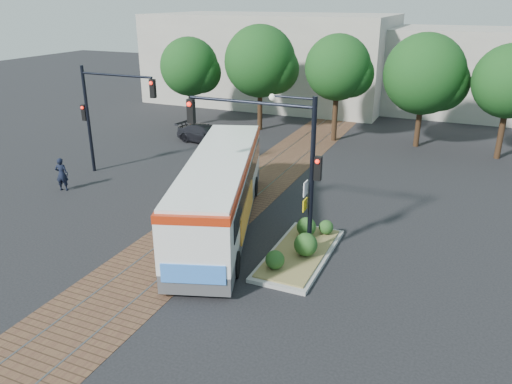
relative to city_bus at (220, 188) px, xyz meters
The scene contains 10 objects.
ground 1.92m from the city_bus, 157.17° to the right, with size 120.00×120.00×0.00m, color black.
trackbed 4.16m from the city_bus, 100.75° to the left, with size 3.60×40.00×0.02m.
tree_row 16.42m from the city_bus, 88.20° to the left, with size 26.40×5.60×7.67m.
warehouses 28.55m from the city_bus, 92.48° to the left, with size 40.00×13.00×8.00m.
city_bus is the anchor object (origin of this frame).
traffic_island 4.52m from the city_bus, 16.17° to the right, with size 2.20×5.20×1.13m.
signal_pole_main 4.12m from the city_bus, 19.26° to the right, with size 5.49×0.46×6.00m.
signal_pole_left 10.02m from the city_bus, 157.81° to the left, with size 4.99×0.34×6.00m.
officer 9.58m from the city_bus, behind, with size 0.64×0.42×1.76m, color black.
parked_car 13.69m from the city_bus, 121.77° to the left, with size 1.76×4.32×1.25m, color black.
Camera 1 is at (10.12, -17.42, 9.40)m, focal length 35.00 mm.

